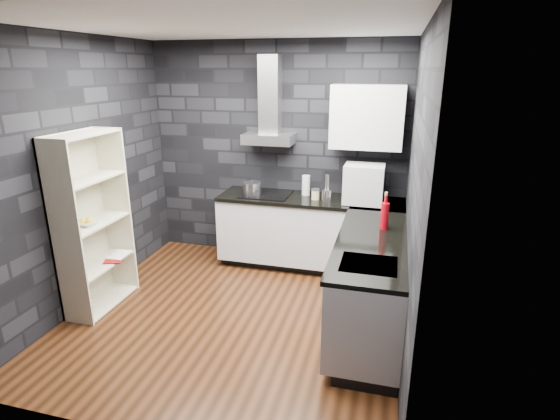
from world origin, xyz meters
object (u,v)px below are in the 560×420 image
at_px(glass_vase, 306,185).
at_px(bookshelf, 93,223).
at_px(storage_jar, 315,195).
at_px(fruit_bowl, 87,223).
at_px(appliance_garage, 364,184).
at_px(utensil_crock, 327,196).
at_px(red_bottle, 385,216).
at_px(pot, 252,189).

height_order(glass_vase, bookshelf, bookshelf).
xyz_separation_m(storage_jar, bookshelf, (-1.99, -1.39, -0.06)).
relative_size(bookshelf, fruit_bowl, 8.81).
bearing_deg(fruit_bowl, glass_vase, 41.58).
bearing_deg(storage_jar, appliance_garage, -0.70).
bearing_deg(fruit_bowl, storage_jar, 36.55).
relative_size(utensil_crock, red_bottle, 0.52).
bearing_deg(red_bottle, pot, 153.08).
xyz_separation_m(pot, utensil_crock, (0.92, -0.04, -0.01)).
height_order(appliance_garage, red_bottle, appliance_garage).
relative_size(utensil_crock, bookshelf, 0.07).
relative_size(glass_vase, bookshelf, 0.13).
xyz_separation_m(storage_jar, appliance_garage, (0.55, -0.01, 0.17)).
distance_m(utensil_crock, appliance_garage, 0.44).
bearing_deg(fruit_bowl, appliance_garage, 30.02).
distance_m(glass_vase, storage_jar, 0.23).
bearing_deg(utensil_crock, appliance_garage, 4.97).
distance_m(pot, appliance_garage, 1.34).
height_order(storage_jar, bookshelf, bookshelf).
distance_m(pot, bookshelf, 1.84).
bearing_deg(glass_vase, appliance_garage, -13.41).
xyz_separation_m(red_bottle, bookshelf, (-2.80, -0.58, -0.13)).
height_order(red_bottle, fruit_bowl, red_bottle).
xyz_separation_m(bookshelf, fruit_bowl, (0.00, -0.09, 0.04)).
height_order(pot, appliance_garage, appliance_garage).
bearing_deg(storage_jar, bookshelf, -145.09).
relative_size(glass_vase, storage_jar, 2.16).
relative_size(storage_jar, fruit_bowl, 0.54).
height_order(storage_jar, appliance_garage, appliance_garage).
xyz_separation_m(pot, bookshelf, (-1.21, -1.39, -0.08)).
distance_m(red_bottle, fruit_bowl, 2.88).
bearing_deg(pot, storage_jar, 0.07).
bearing_deg(pot, bookshelf, -131.09).
bearing_deg(appliance_garage, utensil_crock, -174.55).
xyz_separation_m(glass_vase, fruit_bowl, (-1.84, -1.63, -0.08)).
bearing_deg(bookshelf, fruit_bowl, -100.70).
height_order(glass_vase, utensil_crock, glass_vase).
bearing_deg(appliance_garage, bookshelf, -150.98).
bearing_deg(red_bottle, fruit_bowl, -166.68).
distance_m(pot, fruit_bowl, 1.91).
bearing_deg(glass_vase, utensil_crock, -35.32).
bearing_deg(pot, red_bottle, -26.92).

